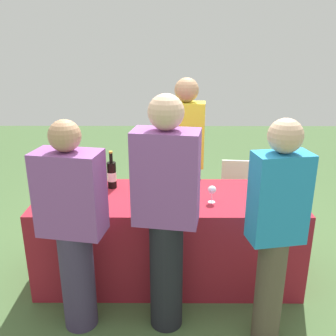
{
  "coord_description": "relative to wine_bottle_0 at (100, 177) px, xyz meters",
  "views": [
    {
      "loc": [
        0.01,
        -2.89,
        2.03
      ],
      "look_at": [
        0.0,
        0.0,
        1.02
      ],
      "focal_mm": 40.05,
      "sensor_mm": 36.0,
      "label": 1
    }
  ],
  "objects": [
    {
      "name": "ground_plane",
      "position": [
        0.59,
        -0.15,
        -0.88
      ],
      "size": [
        12.0,
        12.0,
        0.0
      ],
      "primitive_type": "plane",
      "color": "#476638"
    },
    {
      "name": "wine_bottle_4",
      "position": [
        0.66,
        -0.07,
        0.01
      ],
      "size": [
        0.07,
        0.07,
        0.32
      ],
      "color": "black",
      "rests_on": "tasting_table"
    },
    {
      "name": "menu_board",
      "position": [
        1.47,
        0.96,
        -0.52
      ],
      "size": [
        0.56,
        0.08,
        0.72
      ],
      "primitive_type": "cube",
      "rotation": [
        0.0,
        0.0,
        -0.09
      ],
      "color": "white",
      "rests_on": "ground_plane"
    },
    {
      "name": "wine_bottle_0",
      "position": [
        0.0,
        0.0,
        0.0
      ],
      "size": [
        0.07,
        0.07,
        0.31
      ],
      "color": "black",
      "rests_on": "tasting_table"
    },
    {
      "name": "wine_bottle_2",
      "position": [
        0.37,
        -0.06,
        -0.0
      ],
      "size": [
        0.08,
        0.08,
        0.31
      ],
      "color": "black",
      "rests_on": "tasting_table"
    },
    {
      "name": "tasting_table",
      "position": [
        0.59,
        -0.15,
        -0.5
      ],
      "size": [
        2.19,
        0.79,
        0.77
      ],
      "primitive_type": "cube",
      "color": "maroon",
      "rests_on": "ground_plane"
    },
    {
      "name": "wine_bottle_1",
      "position": [
        0.1,
        0.04,
        0.01
      ],
      "size": [
        0.08,
        0.08,
        0.34
      ],
      "color": "black",
      "rests_on": "tasting_table"
    },
    {
      "name": "wine_glass_3",
      "position": [
        1.32,
        -0.32,
        -0.01
      ],
      "size": [
        0.07,
        0.07,
        0.15
      ],
      "color": "silver",
      "rests_on": "tasting_table"
    },
    {
      "name": "wine_glass_2",
      "position": [
        0.94,
        -0.27,
        -0.01
      ],
      "size": [
        0.07,
        0.07,
        0.14
      ],
      "color": "silver",
      "rests_on": "tasting_table"
    },
    {
      "name": "wine_glass_1",
      "position": [
        0.59,
        -0.34,
        -0.02
      ],
      "size": [
        0.06,
        0.06,
        0.13
      ],
      "color": "silver",
      "rests_on": "tasting_table"
    },
    {
      "name": "guest_0",
      "position": [
        -0.05,
        -0.76,
        -0.06
      ],
      "size": [
        0.47,
        0.31,
        1.55
      ],
      "rotation": [
        0.0,
        0.0,
        -0.18
      ],
      "color": "#3F3351",
      "rests_on": "ground_plane"
    },
    {
      "name": "server_pouring",
      "position": [
        0.76,
        0.46,
        0.05
      ],
      "size": [
        0.37,
        0.23,
        1.68
      ],
      "rotation": [
        0.0,
        0.0,
        3.05
      ],
      "color": "black",
      "rests_on": "ground_plane"
    },
    {
      "name": "wine_bottle_3",
      "position": [
        0.57,
        -0.04,
        0.0
      ],
      "size": [
        0.07,
        0.07,
        0.32
      ],
      "color": "black",
      "rests_on": "tasting_table"
    },
    {
      "name": "guest_2",
      "position": [
        1.29,
        -0.88,
        -0.01
      ],
      "size": [
        0.38,
        0.25,
        1.58
      ],
      "rotation": [
        0.0,
        0.0,
        0.18
      ],
      "color": "brown",
      "rests_on": "ground_plane"
    },
    {
      "name": "guest_1",
      "position": [
        0.58,
        -0.75,
        0.04
      ],
      "size": [
        0.46,
        0.3,
        1.71
      ],
      "rotation": [
        0.0,
        0.0,
        -0.16
      ],
      "color": "black",
      "rests_on": "ground_plane"
    },
    {
      "name": "wine_bottle_5",
      "position": [
        1.36,
        -0.07,
        -0.0
      ],
      "size": [
        0.08,
        0.08,
        0.31
      ],
      "color": "black",
      "rests_on": "tasting_table"
    },
    {
      "name": "wine_glass_0",
      "position": [
        0.39,
        -0.29,
        -0.02
      ],
      "size": [
        0.07,
        0.07,
        0.13
      ],
      "color": "silver",
      "rests_on": "tasting_table"
    }
  ]
}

